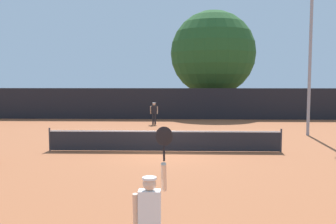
% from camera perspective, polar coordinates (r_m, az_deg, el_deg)
% --- Properties ---
extents(ground_plane, '(120.00, 120.00, 0.00)m').
position_cam_1_polar(ground_plane, '(17.30, -0.58, -6.02)').
color(ground_plane, '#9E5633').
extents(tennis_net, '(10.74, 0.08, 1.07)m').
position_cam_1_polar(tennis_net, '(17.21, -0.58, -4.35)').
color(tennis_net, '#232328').
rests_on(tennis_net, ground).
extents(perimeter_fence, '(35.07, 0.12, 2.60)m').
position_cam_1_polar(perimeter_fence, '(31.30, 0.51, 1.27)').
color(perimeter_fence, black).
rests_on(perimeter_fence, ground).
extents(player_serving, '(0.68, 0.39, 2.49)m').
position_cam_1_polar(player_serving, '(6.55, -2.73, -14.58)').
color(player_serving, white).
rests_on(player_serving, ground).
extents(player_receiving, '(0.57, 0.24, 1.63)m').
position_cam_1_polar(player_receiving, '(27.56, -2.15, 0.13)').
color(player_receiving, black).
rests_on(player_receiving, ground).
extents(tennis_ball, '(0.07, 0.07, 0.07)m').
position_cam_1_polar(tennis_ball, '(20.12, -3.86, -4.40)').
color(tennis_ball, '#CCE033').
rests_on(tennis_ball, ground).
extents(light_pole, '(1.18, 0.28, 9.31)m').
position_cam_1_polar(light_pole, '(23.64, 20.92, 9.32)').
color(light_pole, gray).
rests_on(light_pole, ground).
extents(large_tree, '(8.14, 8.14, 9.93)m').
position_cam_1_polar(large_tree, '(36.60, 6.88, 8.89)').
color(large_tree, brown).
rests_on(large_tree, ground).
extents(parked_car_near, '(1.93, 4.21, 1.69)m').
position_cam_1_polar(parked_car_near, '(39.57, 9.62, 1.20)').
color(parked_car_near, navy).
rests_on(parked_car_near, ground).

